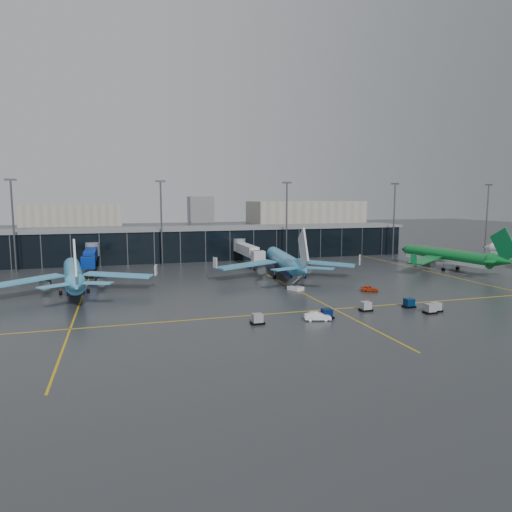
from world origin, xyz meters
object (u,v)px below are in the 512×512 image
object	(u,v)px
airliner_aer_lingus	(446,248)
service_van_white	(318,316)
airliner_klm_near	(285,252)
service_van_red	(369,289)
baggage_carts	(373,310)
airliner_arkefly	(73,264)
mobile_airstair	(296,287)

from	to	relation	value
airliner_aer_lingus	service_van_white	size ratio (longest dim) A/B	9.08
airliner_klm_near	service_van_red	size ratio (longest dim) A/B	11.39
airliner_aer_lingus	baggage_carts	world-z (taller)	airliner_aer_lingus
airliner_arkefly	baggage_carts	xyz separation A→B (m)	(51.86, -35.33, -5.36)
airliner_arkefly	mobile_airstair	distance (m)	48.44
airliner_arkefly	airliner_aer_lingus	bearing A→B (deg)	-4.28
airliner_arkefly	service_van_white	bearing A→B (deg)	-48.16
airliner_arkefly	baggage_carts	distance (m)	62.98
mobile_airstair	baggage_carts	bearing A→B (deg)	-102.56
airliner_klm_near	mobile_airstair	size ratio (longest dim) A/B	11.25
baggage_carts	mobile_airstair	xyz separation A→B (m)	(-5.12, 23.79, 0.01)
airliner_arkefly	baggage_carts	world-z (taller)	airliner_arkefly
airliner_klm_near	baggage_carts	size ratio (longest dim) A/B	1.23
airliner_aer_lingus	service_van_red	distance (m)	43.43
airliner_arkefly	service_van_white	distance (m)	54.90
service_van_red	service_van_white	xyz separation A→B (m)	(-20.68, -18.55, 0.08)
airliner_aer_lingus	service_van_white	world-z (taller)	airliner_aer_lingus
airliner_arkefly	airliner_klm_near	xyz separation A→B (m)	(50.08, 4.71, 0.50)
mobile_airstair	service_van_red	world-z (taller)	mobile_airstair
baggage_carts	service_van_white	world-z (taller)	baggage_carts
mobile_airstair	service_van_white	world-z (taller)	mobile_airstair
airliner_klm_near	mobile_airstair	distance (m)	17.59
baggage_carts	service_van_white	size ratio (longest dim) A/B	7.97
airliner_arkefly	service_van_white	world-z (taller)	airliner_arkefly
service_van_white	baggage_carts	bearing A→B (deg)	-71.02
airliner_klm_near	airliner_aer_lingus	world-z (taller)	airliner_klm_near
airliner_arkefly	service_van_white	xyz separation A→B (m)	(40.83, -36.30, -5.39)
service_van_red	service_van_white	size ratio (longest dim) A/B	0.86
mobile_airstair	service_van_white	distance (m)	25.46
airliner_aer_lingus	mobile_airstair	bearing A→B (deg)	-171.00
airliner_arkefly	service_van_red	bearing A→B (deg)	-22.62
baggage_carts	mobile_airstair	distance (m)	24.33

